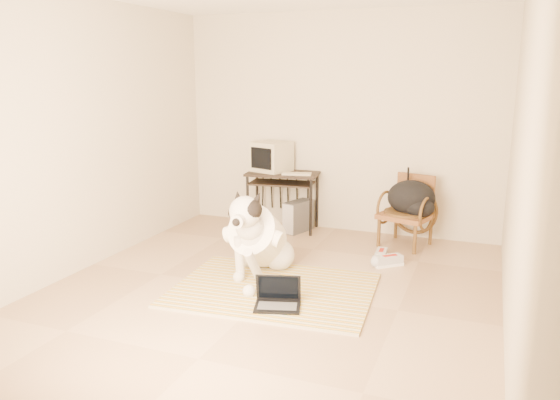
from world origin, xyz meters
The scene contains 16 objects.
floor centered at (0.00, 0.00, 0.00)m, with size 4.50×4.50×0.00m, color tan.
wall_back centered at (0.00, 2.25, 1.35)m, with size 4.50×4.50×0.00m, color beige.
wall_front centered at (0.00, -2.25, 1.35)m, with size 4.50×4.50×0.00m, color beige.
wall_left centered at (-2.00, 0.00, 1.35)m, with size 4.50×4.50×0.00m, color beige.
wall_right centered at (2.00, 0.00, 1.35)m, with size 4.50×4.50×0.00m, color beige.
rug centered at (0.03, 0.03, 0.01)m, with size 1.90×1.51×0.02m.
dog centered at (-0.27, 0.35, 0.37)m, with size 0.62×1.29×0.94m.
laptop centered at (0.21, -0.33, 0.09)m, with size 0.45×0.37×0.27m.
computer_desk centered at (-0.63, 1.96, 0.64)m, with size 0.94×0.60×0.74m.
crt_monitor centered at (-0.80, 2.01, 0.93)m, with size 0.52×0.51×0.37m.
desk_keyboard centered at (-0.41, 1.88, 0.75)m, with size 0.36×0.13×0.02m, color #B5AC8E.
pc_tower centered at (-0.41, 1.94, 0.20)m, with size 0.30×0.45×0.39m.
rattan_chair centered at (0.96, 1.88, 0.41)m, with size 0.66×0.65×0.81m.
backpack centered at (1.01, 1.85, 0.56)m, with size 0.55×0.46×0.40m.
sneaker_left centered at (0.78, 1.27, 0.04)m, with size 0.12×0.28×0.10m.
sneaker_right centered at (0.89, 1.08, 0.05)m, with size 0.32×0.30×0.11m.
Camera 1 is at (1.79, -4.35, 1.95)m, focal length 35.00 mm.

